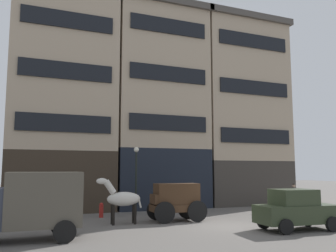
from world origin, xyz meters
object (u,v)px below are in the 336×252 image
streetlamp_curbside (136,170)px  fire_hydrant_curbside (101,210)px  cargo_wagon (176,199)px  pedestrian_officer (294,195)px  sedan_dark (296,210)px  draft_horse (122,199)px  delivery_truck_near (27,203)px

streetlamp_curbside → fire_hydrant_curbside: streetlamp_curbside is taller
cargo_wagon → pedestrian_officer: cargo_wagon is taller
pedestrian_officer → streetlamp_curbside: bearing=172.4°
sedan_dark → draft_horse: bearing=145.5°
cargo_wagon → fire_hydrant_curbside: 4.55m
streetlamp_curbside → fire_hydrant_curbside: bearing=-163.0°
draft_horse → pedestrian_officer: draft_horse is taller
draft_horse → delivery_truck_near: bearing=-147.8°
cargo_wagon → streetlamp_curbside: (-1.10, 3.67, 1.52)m
cargo_wagon → sedan_dark: size_ratio=0.78×
fire_hydrant_curbside → draft_horse: bearing=-82.1°
draft_horse → sedan_dark: size_ratio=0.62×
draft_horse → delivery_truck_near: 5.30m
draft_horse → sedan_dark: 8.34m
streetlamp_curbside → fire_hydrant_curbside: (-2.27, -0.69, -2.24)m
sedan_dark → fire_hydrant_curbside: (-7.29, 7.69, -0.49)m
cargo_wagon → sedan_dark: 6.14m
streetlamp_curbside → sedan_dark: bearing=-59.1°
cargo_wagon → pedestrian_officer: size_ratio=1.66×
cargo_wagon → draft_horse: (-2.95, 0.00, 0.12)m
delivery_truck_near → streetlamp_curbside: streetlamp_curbside is taller
sedan_dark → pedestrian_officer: bearing=49.4°
delivery_truck_near → fire_hydrant_curbside: delivery_truck_near is taller
draft_horse → delivery_truck_near: size_ratio=0.54×
draft_horse → pedestrian_officer: size_ratio=1.31×
sedan_dark → fire_hydrant_curbside: sedan_dark is taller
sedan_dark → streetlamp_curbside: 9.93m
delivery_truck_near → fire_hydrant_curbside: size_ratio=5.26×
cargo_wagon → draft_horse: bearing=180.0°
cargo_wagon → delivery_truck_near: size_ratio=0.68×
delivery_truck_near → cargo_wagon: bearing=20.8°
pedestrian_officer → draft_horse: bearing=-170.2°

